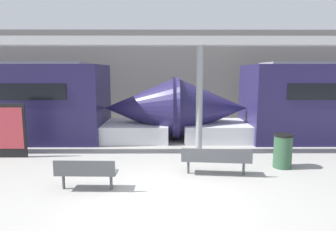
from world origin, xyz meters
The scene contains 8 objects.
ground_plane centered at (0.00, 0.00, 0.00)m, with size 60.00×60.00×0.00m, color #9E9B96.
station_wall centered at (0.00, 9.89, 2.50)m, with size 56.00×0.20×5.00m, color gray.
bench_near centered at (-1.74, 0.53, 0.47)m, with size 1.46×0.48×0.77m.
bench_far centered at (1.53, 1.57, 0.47)m, with size 1.93×0.63×0.77m.
trash_bin centered at (3.61, 2.23, 0.51)m, with size 0.55×0.55×1.01m.
poster_board centered at (-4.93, 3.33, 0.91)m, with size 0.98×0.07×1.80m.
support_column_near centered at (1.29, 3.73, 1.84)m, with size 0.23×0.23×3.67m, color gray.
canopy_beam centered at (1.29, 3.73, 3.81)m, with size 28.00×0.60×0.28m, color #B7B7BC.
Camera 1 is at (0.17, -6.33, 2.82)m, focal length 32.00 mm.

